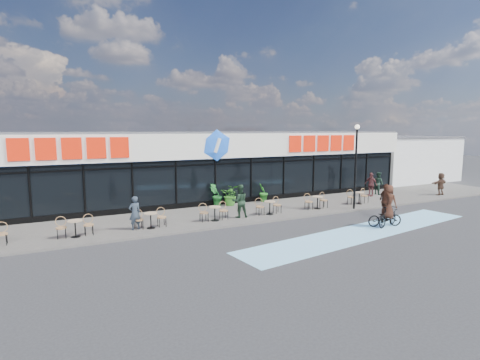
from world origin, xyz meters
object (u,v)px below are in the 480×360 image
at_px(patron_left, 135,213).
at_px(cyclist_a, 385,211).
at_px(potted_plant_mid, 231,195).
at_px(potted_plant_right, 263,192).
at_px(potted_plant_left, 216,195).
at_px(pedestrian_b, 378,183).
at_px(patron_right, 240,201).
at_px(cyclist_b, 388,210).
at_px(pedestrian_a, 371,184).
at_px(lamp_post, 356,159).
at_px(pedestrian_c, 441,184).

distance_m(patron_left, cyclist_a, 12.07).
height_order(potted_plant_mid, potted_plant_right, potted_plant_mid).
distance_m(potted_plant_left, pedestrian_b, 12.16).
xyz_separation_m(patron_right, cyclist_b, (5.80, -4.65, -0.14)).
bearing_deg(pedestrian_a, patron_right, -90.17).
bearing_deg(cyclist_a, potted_plant_right, 107.44).
height_order(patron_left, cyclist_b, cyclist_b).
relative_size(lamp_post, patron_right, 2.81).
bearing_deg(cyclist_a, potted_plant_mid, 121.84).
height_order(patron_left, cyclist_a, cyclist_a).
xyz_separation_m(potted_plant_mid, cyclist_a, (4.76, -7.67, 0.05)).
xyz_separation_m(potted_plant_mid, cyclist_b, (4.86, -7.76, 0.10)).
distance_m(potted_plant_mid, patron_left, 7.14).
bearing_deg(pedestrian_a, pedestrian_b, 96.04).
height_order(potted_plant_right, cyclist_a, cyclist_a).
relative_size(lamp_post, patron_left, 3.12).
distance_m(pedestrian_c, cyclist_a, 11.09).
height_order(potted_plant_left, cyclist_b, cyclist_b).
relative_size(potted_plant_right, cyclist_a, 0.59).
bearing_deg(lamp_post, cyclist_b, -108.93).
bearing_deg(potted_plant_right, potted_plant_left, 178.49).
height_order(potted_plant_mid, pedestrian_a, pedestrian_a).
relative_size(pedestrian_b, pedestrian_c, 1.02).
relative_size(potted_plant_right, patron_right, 0.71).
bearing_deg(potted_plant_mid, lamp_post, -34.29).
distance_m(pedestrian_c, cyclist_b, 11.03).
bearing_deg(patron_right, pedestrian_a, -162.40).
bearing_deg(potted_plant_right, pedestrian_c, -15.18).
height_order(lamp_post, patron_right, lamp_post).
bearing_deg(pedestrian_c, patron_left, -1.90).
height_order(potted_plant_right, patron_left, patron_left).
relative_size(potted_plant_left, patron_right, 0.78).
xyz_separation_m(potted_plant_mid, pedestrian_c, (14.98, -3.36, 0.15)).
relative_size(patron_left, cyclist_a, 0.75).
xyz_separation_m(potted_plant_right, pedestrian_b, (8.83, -1.28, 0.19)).
relative_size(patron_left, pedestrian_b, 0.97).
height_order(patron_right, cyclist_b, cyclist_b).
bearing_deg(potted_plant_left, pedestrian_a, -8.33).
distance_m(potted_plant_mid, pedestrian_b, 11.23).
bearing_deg(potted_plant_mid, pedestrian_b, -6.17).
height_order(pedestrian_a, cyclist_b, cyclist_b).
bearing_deg(potted_plant_left, patron_left, -149.23).
relative_size(pedestrian_b, cyclist_a, 0.77).
xyz_separation_m(potted_plant_left, patron_left, (-5.50, -3.27, 0.10)).
xyz_separation_m(patron_right, pedestrian_c, (15.92, -0.26, -0.08)).
xyz_separation_m(lamp_post, patron_left, (-12.52, 1.04, -2.16)).
relative_size(patron_left, pedestrian_a, 0.95).
xyz_separation_m(lamp_post, cyclist_a, (-1.33, -3.51, -2.25)).
bearing_deg(patron_right, cyclist_b, 150.49).
bearing_deg(cyclist_a, pedestrian_b, 45.26).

